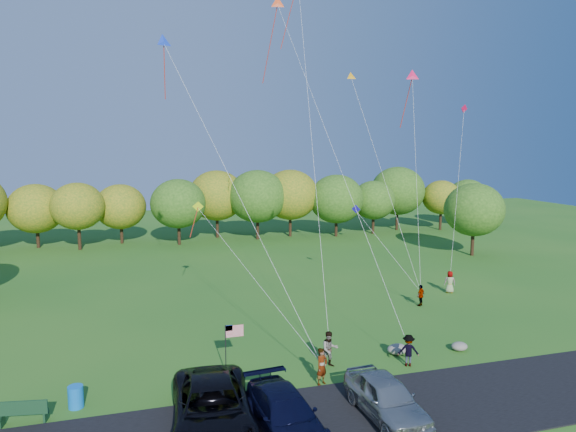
% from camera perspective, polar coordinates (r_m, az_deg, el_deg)
% --- Properties ---
extents(ground, '(140.00, 140.00, 0.00)m').
position_cam_1_polar(ground, '(26.41, 4.54, -17.24)').
color(ground, '#26611B').
rests_on(ground, ground).
extents(asphalt_lane, '(44.00, 6.00, 0.06)m').
position_cam_1_polar(asphalt_lane, '(23.11, 8.29, -21.10)').
color(asphalt_lane, black).
rests_on(asphalt_lane, ground).
extents(treeline, '(76.50, 28.34, 8.43)m').
position_cam_1_polar(treeline, '(60.46, -5.70, 1.71)').
color(treeline, '#352113').
rests_on(treeline, ground).
extents(minivan_dark, '(3.54, 6.86, 1.85)m').
position_cam_1_polar(minivan_dark, '(21.64, -8.39, -20.34)').
color(minivan_dark, black).
rests_on(minivan_dark, asphalt_lane).
extents(minivan_navy, '(2.65, 5.57, 1.57)m').
position_cam_1_polar(minivan_navy, '(21.33, -0.30, -21.15)').
color(minivan_navy, black).
rests_on(minivan_navy, asphalt_lane).
extents(minivan_silver, '(2.20, 5.00, 1.67)m').
position_cam_1_polar(minivan_silver, '(22.75, 10.85, -19.18)').
color(minivan_silver, gray).
rests_on(minivan_silver, asphalt_lane).
extents(flyer_a, '(0.77, 0.69, 1.77)m').
position_cam_1_polar(flyer_a, '(25.15, 3.78, -16.35)').
color(flyer_a, '#4C4C59').
rests_on(flyer_a, ground).
extents(flyer_b, '(0.91, 0.72, 1.86)m').
position_cam_1_polar(flyer_b, '(26.96, 4.64, -14.54)').
color(flyer_b, '#4C4C59').
rests_on(flyer_b, ground).
extents(flyer_c, '(1.22, 0.98, 1.64)m').
position_cam_1_polar(flyer_c, '(27.73, 13.24, -14.32)').
color(flyer_c, '#4C4C59').
rests_on(flyer_c, ground).
extents(flyer_d, '(0.95, 0.78, 1.52)m').
position_cam_1_polar(flyer_d, '(37.59, 14.54, -8.53)').
color(flyer_d, '#4C4C59').
rests_on(flyer_d, ground).
extents(flyer_e, '(0.97, 0.80, 1.69)m').
position_cam_1_polar(flyer_e, '(41.42, 17.54, -7.00)').
color(flyer_e, '#4C4C59').
rests_on(flyer_e, ground).
extents(park_bench, '(1.93, 0.63, 1.07)m').
position_cam_1_polar(park_bench, '(24.49, -27.36, -18.75)').
color(park_bench, '#14371D').
rests_on(park_bench, ground).
extents(trash_barrel, '(0.64, 0.64, 0.96)m').
position_cam_1_polar(trash_barrel, '(25.05, -22.52, -18.07)').
color(trash_barrel, blue).
rests_on(trash_barrel, ground).
extents(flag_assembly, '(0.92, 0.60, 2.50)m').
position_cam_1_polar(flag_assembly, '(25.99, -6.35, -13.20)').
color(flag_assembly, black).
rests_on(flag_assembly, ground).
extents(boulder_near, '(1.12, 0.88, 0.56)m').
position_cam_1_polar(boulder_near, '(29.19, 12.06, -14.28)').
color(boulder_near, gray).
rests_on(boulder_near, ground).
extents(boulder_far, '(0.91, 0.76, 0.47)m').
position_cam_1_polar(boulder_far, '(30.57, 18.51, -13.57)').
color(boulder_far, gray).
rests_on(boulder_far, ground).
extents(kites_aloft, '(23.44, 6.60, 17.52)m').
position_cam_1_polar(kites_aloft, '(37.82, 2.00, 18.42)').
color(kites_aloft, '#E34719').
rests_on(kites_aloft, ground).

